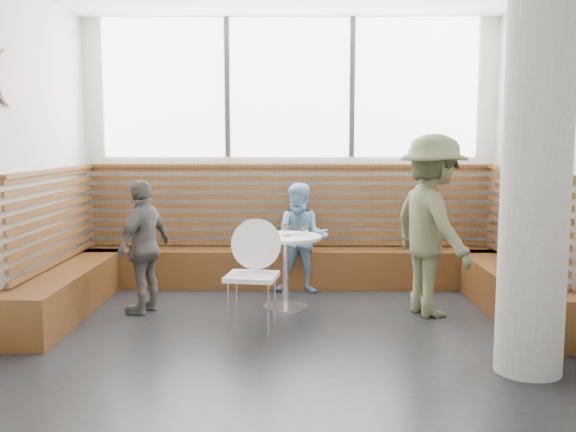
{
  "coord_description": "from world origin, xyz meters",
  "views": [
    {
      "loc": [
        0.08,
        -5.34,
        1.76
      ],
      "look_at": [
        0.0,
        1.0,
        1.0
      ],
      "focal_mm": 40.0,
      "sensor_mm": 36.0,
      "label": 1
    }
  ],
  "objects_px": {
    "concrete_column": "(537,161)",
    "child_left": "(144,246)",
    "cafe_chair": "(252,264)",
    "cafe_table": "(285,256)",
    "child_back": "(302,238)",
    "adult_man": "(432,226)"
  },
  "relations": [
    {
      "from": "cafe_chair",
      "to": "child_back",
      "type": "bearing_deg",
      "value": 78.75
    },
    {
      "from": "concrete_column",
      "to": "child_left",
      "type": "distance_m",
      "value": 3.81
    },
    {
      "from": "cafe_chair",
      "to": "child_left",
      "type": "relative_size",
      "value": 0.74
    },
    {
      "from": "cafe_table",
      "to": "child_back",
      "type": "relative_size",
      "value": 0.61
    },
    {
      "from": "cafe_chair",
      "to": "child_left",
      "type": "bearing_deg",
      "value": 164.96
    },
    {
      "from": "child_left",
      "to": "cafe_table",
      "type": "bearing_deg",
      "value": 118.28
    },
    {
      "from": "cafe_chair",
      "to": "child_left",
      "type": "distance_m",
      "value": 1.24
    },
    {
      "from": "concrete_column",
      "to": "child_back",
      "type": "bearing_deg",
      "value": 124.05
    },
    {
      "from": "concrete_column",
      "to": "adult_man",
      "type": "height_order",
      "value": "concrete_column"
    },
    {
      "from": "adult_man",
      "to": "child_back",
      "type": "distance_m",
      "value": 1.6
    },
    {
      "from": "concrete_column",
      "to": "cafe_chair",
      "type": "relative_size",
      "value": 3.17
    },
    {
      "from": "child_left",
      "to": "cafe_chair",
      "type": "bearing_deg",
      "value": 88.57
    },
    {
      "from": "cafe_table",
      "to": "child_back",
      "type": "height_order",
      "value": "child_back"
    },
    {
      "from": "cafe_table",
      "to": "child_back",
      "type": "distance_m",
      "value": 0.73
    },
    {
      "from": "child_back",
      "to": "child_left",
      "type": "xyz_separation_m",
      "value": [
        -1.61,
        -0.87,
        0.05
      ]
    },
    {
      "from": "cafe_chair",
      "to": "adult_man",
      "type": "distance_m",
      "value": 1.84
    },
    {
      "from": "adult_man",
      "to": "child_back",
      "type": "height_order",
      "value": "adult_man"
    },
    {
      "from": "cafe_table",
      "to": "cafe_chair",
      "type": "bearing_deg",
      "value": -114.71
    },
    {
      "from": "concrete_column",
      "to": "cafe_table",
      "type": "relative_size",
      "value": 4.16
    },
    {
      "from": "cafe_table",
      "to": "cafe_chair",
      "type": "height_order",
      "value": "cafe_chair"
    },
    {
      "from": "cafe_table",
      "to": "child_back",
      "type": "xyz_separation_m",
      "value": [
        0.18,
        0.7,
        0.08
      ]
    },
    {
      "from": "cafe_table",
      "to": "child_left",
      "type": "height_order",
      "value": "child_left"
    }
  ]
}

